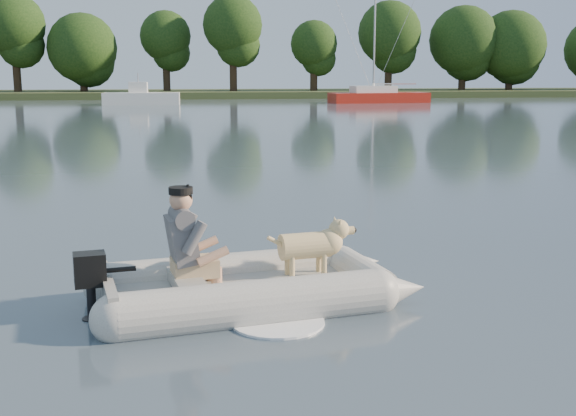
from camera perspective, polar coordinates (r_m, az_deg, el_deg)
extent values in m
plane|color=slate|center=(7.96, -1.12, -7.49)|extent=(160.00, 160.00, 0.00)
cube|color=#47512D|center=(69.54, -7.51, 8.89)|extent=(160.00, 12.00, 0.70)
cylinder|color=#332316|center=(70.08, -20.63, 9.85)|extent=(0.70, 0.70, 4.24)
sphere|color=#2D4D19|center=(70.19, -20.87, 13.40)|extent=(5.55, 5.55, 5.55)
cylinder|color=#332316|center=(69.42, -15.84, 9.58)|extent=(0.70, 0.70, 2.94)
sphere|color=#2D4D19|center=(69.44, -15.97, 12.08)|extent=(6.27, 6.27, 6.27)
cylinder|color=#332316|center=(69.47, -9.57, 10.14)|extent=(0.70, 0.70, 3.67)
sphere|color=#2D4D19|center=(69.54, -9.67, 13.26)|extent=(4.69, 4.69, 4.69)
cylinder|color=#332316|center=(67.81, -4.34, 10.51)|extent=(0.70, 0.70, 4.29)
sphere|color=#2D4D19|center=(67.93, -4.40, 14.23)|extent=(5.43, 5.43, 5.43)
cylinder|color=#332316|center=(69.02, 2.05, 10.09)|extent=(0.70, 0.70, 3.21)
sphere|color=#2D4D19|center=(69.06, 2.07, 12.83)|extent=(4.41, 4.41, 4.41)
cylinder|color=#332316|center=(71.30, 7.93, 10.31)|extent=(0.70, 0.70, 3.94)
sphere|color=#2D4D19|center=(71.38, 8.01, 13.56)|extent=(6.03, 6.03, 6.03)
cylinder|color=#332316|center=(73.99, 13.59, 9.97)|extent=(0.70, 0.70, 3.52)
sphere|color=#2D4D19|center=(74.05, 13.72, 12.76)|extent=(6.68, 6.68, 6.68)
cylinder|color=#332316|center=(75.67, 17.06, 9.69)|extent=(0.70, 0.70, 3.21)
sphere|color=#2D4D19|center=(75.70, 17.20, 12.19)|extent=(6.79, 6.79, 6.79)
cube|color=#A11D12|center=(57.48, 7.20, 8.55)|extent=(7.94, 3.12, 0.97)
cube|color=white|center=(57.28, 6.76, 9.28)|extent=(3.55, 2.09, 0.58)
cylinder|color=#A5A5AA|center=(57.35, 6.86, 13.87)|extent=(0.15, 0.15, 9.67)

